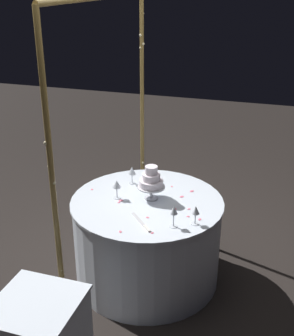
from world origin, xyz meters
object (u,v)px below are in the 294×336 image
object	(u,v)px
decorative_arch	(106,112)
main_table	(147,239)
wine_glass_2	(117,185)
cake_knife	(142,223)
tiered_cake	(151,181)
wine_glass_3	(196,211)
wine_glass_1	(174,211)
wine_glass_0	(132,171)

from	to	relation	value
decorative_arch	main_table	xyz separation A→B (m)	(0.00, -0.32, -1.07)
wine_glass_2	cake_knife	distance (m)	0.46
main_table	tiered_cake	world-z (taller)	tiered_cake
wine_glass_2	wine_glass_3	bearing A→B (deg)	-106.69
wine_glass_1	cake_knife	world-z (taller)	wine_glass_1
decorative_arch	wine_glass_0	distance (m)	0.65
wine_glass_0	tiered_cake	bearing A→B (deg)	-132.35
tiered_cake	wine_glass_1	world-z (taller)	tiered_cake
wine_glass_3	cake_knife	bearing A→B (deg)	107.24
wine_glass_0	wine_glass_3	xyz separation A→B (m)	(-0.50, -0.65, -0.01)
tiered_cake	wine_glass_2	world-z (taller)	tiered_cake
decorative_arch	tiered_cake	size ratio (longest dim) A/B	8.03
tiered_cake	wine_glass_3	size ratio (longest dim) A/B	1.93
tiered_cake	wine_glass_1	distance (m)	0.46
wine_glass_3	cake_knife	xyz separation A→B (m)	(-0.11, 0.36, -0.10)
wine_glass_0	cake_knife	world-z (taller)	wine_glass_0
wine_glass_1	wine_glass_2	xyz separation A→B (m)	(0.29, 0.54, -0.00)
tiered_cake	wine_glass_3	world-z (taller)	tiered_cake
main_table	tiered_cake	size ratio (longest dim) A/B	4.35
tiered_cake	wine_glass_2	xyz separation A→B (m)	(-0.08, 0.26, -0.04)
wine_glass_3	wine_glass_0	bearing A→B (deg)	52.70
wine_glass_3	tiered_cake	bearing A→B (deg)	55.95
main_table	wine_glass_1	world-z (taller)	wine_glass_1
main_table	wine_glass_0	bearing A→B (deg)	39.75
decorative_arch	wine_glass_1	distance (m)	0.91
wine_glass_3	cake_knife	world-z (taller)	wine_glass_3
wine_glass_1	wine_glass_3	world-z (taller)	wine_glass_1
decorative_arch	wine_glass_2	world-z (taller)	decorative_arch
cake_knife	decorative_arch	bearing A→B (deg)	48.50
tiered_cake	wine_glass_0	distance (m)	0.33
main_table	tiered_cake	distance (m)	0.52
wine_glass_1	tiered_cake	bearing A→B (deg)	37.31
wine_glass_0	cake_knife	xyz separation A→B (m)	(-0.61, -0.29, -0.11)
wine_glass_0	wine_glass_2	size ratio (longest dim) A/B	1.00
tiered_cake	cake_knife	world-z (taller)	tiered_cake
wine_glass_0	wine_glass_2	distance (m)	0.30
wine_glass_0	wine_glass_2	bearing A→B (deg)	175.35
main_table	wine_glass_1	size ratio (longest dim) A/B	7.46
wine_glass_0	wine_glass_1	xyz separation A→B (m)	(-0.58, -0.52, 0.01)
main_table	wine_glass_1	xyz separation A→B (m)	(-0.32, -0.30, 0.49)
decorative_arch	wine_glass_1	bearing A→B (deg)	-117.30
main_table	wine_glass_3	world-z (taller)	wine_glass_3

